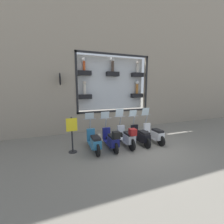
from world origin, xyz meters
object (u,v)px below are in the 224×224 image
(scooter_silver_2, at_px, (127,137))
(shop_sign_post, at_px, (72,134))
(scooter_teal_4, at_px, (94,141))
(scooter_black_1, at_px, (141,136))
(scooter_navy_3, at_px, (111,139))
(scooter_white_0, at_px, (154,134))

(scooter_silver_2, xyz_separation_m, shop_sign_post, (0.27, 2.43, 0.33))
(scooter_silver_2, relative_size, scooter_teal_4, 1.00)
(scooter_black_1, xyz_separation_m, scooter_teal_4, (0.00, 2.32, 0.01))
(scooter_black_1, distance_m, scooter_navy_3, 1.55)
(scooter_teal_4, bearing_deg, scooter_white_0, -90.00)
(scooter_black_1, relative_size, scooter_teal_4, 0.99)
(scooter_black_1, height_order, scooter_teal_4, scooter_black_1)
(scooter_black_1, distance_m, scooter_silver_2, 0.78)
(scooter_black_1, bearing_deg, scooter_silver_2, 93.68)
(shop_sign_post, bearing_deg, scooter_silver_2, -96.32)
(scooter_navy_3, bearing_deg, scooter_white_0, -88.33)
(scooter_silver_2, height_order, scooter_navy_3, scooter_silver_2)
(scooter_navy_3, bearing_deg, scooter_teal_4, 84.99)
(scooter_teal_4, bearing_deg, scooter_black_1, -90.09)
(scooter_white_0, relative_size, scooter_black_1, 1.00)
(scooter_silver_2, distance_m, scooter_teal_4, 1.55)
(scooter_teal_4, relative_size, shop_sign_post, 1.18)
(scooter_teal_4, bearing_deg, shop_sign_post, 76.32)
(scooter_navy_3, height_order, scooter_teal_4, scooter_navy_3)
(scooter_navy_3, distance_m, scooter_teal_4, 0.78)
(shop_sign_post, bearing_deg, scooter_navy_3, -99.70)
(scooter_teal_4, bearing_deg, scooter_navy_3, -95.01)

